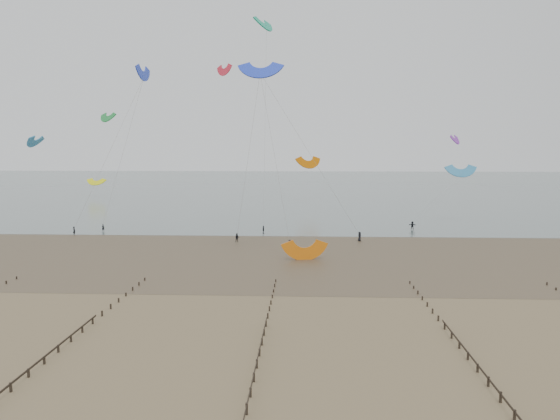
{
  "coord_description": "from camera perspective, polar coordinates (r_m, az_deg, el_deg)",
  "views": [
    {
      "loc": [
        7.93,
        -60.15,
        18.23
      ],
      "look_at": [
        3.83,
        28.0,
        8.0
      ],
      "focal_mm": 35.0,
      "sensor_mm": 36.0,
      "label": 1
    }
  ],
  "objects": [
    {
      "name": "sea_and_shore",
      "position": [
        97.04,
        -4.5,
        -4.23
      ],
      "size": [
        500.0,
        665.0,
        0.03
      ],
      "color": "#475654",
      "rests_on": "ground"
    },
    {
      "name": "ground",
      "position": [
        63.35,
        -4.71,
        -10.13
      ],
      "size": [
        500.0,
        500.0,
        0.0
      ],
      "primitive_type": "plane",
      "color": "brown",
      "rests_on": "ground"
    },
    {
      "name": "grounded_kite",
      "position": [
        88.95,
        2.6,
        -5.22
      ],
      "size": [
        7.25,
        6.16,
        3.5
      ],
      "primitive_type": null,
      "rotation": [
        1.54,
        0.0,
        0.21
      ],
      "color": "orange",
      "rests_on": "ground"
    },
    {
      "name": "kites_airborne",
      "position": [
        153.8,
        -7.64,
        7.39
      ],
      "size": [
        242.21,
        113.7,
        45.08
      ],
      "color": "#AB1F36",
      "rests_on": "ground"
    },
    {
      "name": "kitesurfers",
      "position": [
        111.31,
        7.89,
        -2.43
      ],
      "size": [
        120.77,
        25.82,
        1.86
      ],
      "color": "black",
      "rests_on": "ground"
    },
    {
      "name": "groynes",
      "position": [
        44.94,
        -2.68,
        -16.67
      ],
      "size": [
        72.16,
        50.16,
        1.0
      ],
      "color": "black",
      "rests_on": "ground"
    },
    {
      "name": "kitesurfer_lead",
      "position": [
        121.11,
        -20.71,
        -2.05
      ],
      "size": [
        0.78,
        0.74,
        1.79
      ],
      "primitive_type": "imported",
      "rotation": [
        0.0,
        0.0,
        2.46
      ],
      "color": "black",
      "rests_on": "ground"
    }
  ]
}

